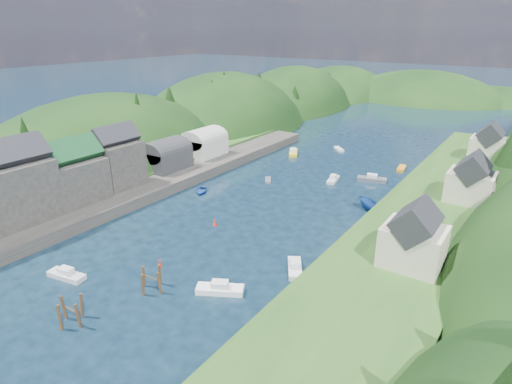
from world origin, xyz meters
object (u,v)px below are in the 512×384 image
Objects in this scene: piling_cluster_near at (71,313)px; piling_cluster_far at (152,281)px; channel_buoy_far at (215,223)px; channel_buoy_near at (160,264)px.

piling_cluster_far is (2.37, 9.13, -0.08)m from piling_cluster_near.
channel_buoy_near is at bearing -81.54° from channel_buoy_far.
channel_buoy_far is (-2.74, 27.07, -0.74)m from piling_cluster_near.
piling_cluster_near is 3.24× the size of channel_buoy_near.
channel_buoy_near is at bearing 126.38° from piling_cluster_far.
piling_cluster_near reaches higher than piling_cluster_far.
channel_buoy_far is (-5.11, 17.94, -0.65)m from piling_cluster_far.
piling_cluster_near is 1.05× the size of piling_cluster_far.
piling_cluster_far is 3.09× the size of channel_buoy_near.
piling_cluster_far reaches higher than channel_buoy_near.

